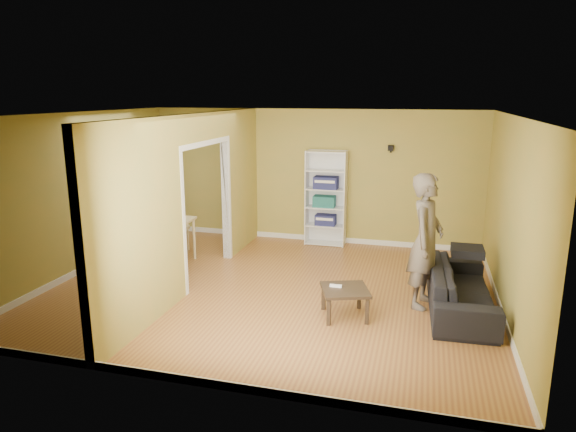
% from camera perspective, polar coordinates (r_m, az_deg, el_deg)
% --- Properties ---
extents(room_shell, '(6.50, 6.50, 6.50)m').
position_cam_1_polar(room_shell, '(7.48, -1.88, 1.24)').
color(room_shell, '#9F6D34').
rests_on(room_shell, ground).
extents(partition, '(0.22, 5.50, 2.60)m').
position_cam_1_polar(partition, '(7.91, -10.23, 1.70)').
color(partition, '#B1983F').
rests_on(partition, ground).
extents(wall_speaker, '(0.10, 0.10, 0.10)m').
position_cam_1_polar(wall_speaker, '(9.75, 11.34, 7.42)').
color(wall_speaker, black).
rests_on(wall_speaker, room_shell).
extents(sofa, '(2.11, 0.97, 0.79)m').
position_cam_1_polar(sofa, '(7.38, 18.67, -6.97)').
color(sofa, black).
rests_on(sofa, ground).
extents(person, '(0.92, 0.80, 2.18)m').
position_cam_1_polar(person, '(7.18, 15.15, -1.47)').
color(person, slate).
rests_on(person, ground).
extents(bookshelf, '(0.77, 0.34, 1.83)m').
position_cam_1_polar(bookshelf, '(9.96, 4.28, 2.04)').
color(bookshelf, white).
rests_on(bookshelf, ground).
extents(paper_box_navy_a, '(0.39, 0.25, 0.20)m').
position_cam_1_polar(paper_box_navy_a, '(10.01, 4.20, -0.42)').
color(paper_box_navy_a, navy).
rests_on(paper_box_navy_a, bookshelf).
extents(paper_box_teal, '(0.41, 0.27, 0.21)m').
position_cam_1_polar(paper_box_teal, '(9.93, 4.05, 1.64)').
color(paper_box_teal, '#227771').
rests_on(paper_box_teal, bookshelf).
extents(paper_box_navy_b, '(0.45, 0.30, 0.23)m').
position_cam_1_polar(paper_box_navy_b, '(9.86, 4.25, 3.73)').
color(paper_box_navy_b, navy).
rests_on(paper_box_navy_b, bookshelf).
extents(coffee_table, '(0.59, 0.59, 0.39)m').
position_cam_1_polar(coffee_table, '(6.84, 6.35, -8.47)').
color(coffee_table, '#322619').
rests_on(coffee_table, ground).
extents(game_controller, '(0.16, 0.04, 0.03)m').
position_cam_1_polar(game_controller, '(6.86, 5.33, -7.73)').
color(game_controller, white).
rests_on(game_controller, coffee_table).
extents(dining_table, '(1.24, 0.83, 0.78)m').
position_cam_1_polar(dining_table, '(9.09, -14.66, -0.89)').
color(dining_table, tan).
rests_on(dining_table, ground).
extents(chair_left, '(0.55, 0.55, 1.04)m').
position_cam_1_polar(chair_left, '(9.50, -18.12, -1.61)').
color(chair_left, tan).
rests_on(chair_left, ground).
extents(chair_near, '(0.55, 0.55, 0.97)m').
position_cam_1_polar(chair_near, '(8.59, -16.00, -3.29)').
color(chair_near, tan).
rests_on(chair_near, ground).
extents(chair_far, '(0.57, 0.57, 1.04)m').
position_cam_1_polar(chair_far, '(9.64, -12.26, -1.04)').
color(chair_far, tan).
rests_on(chair_far, ground).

